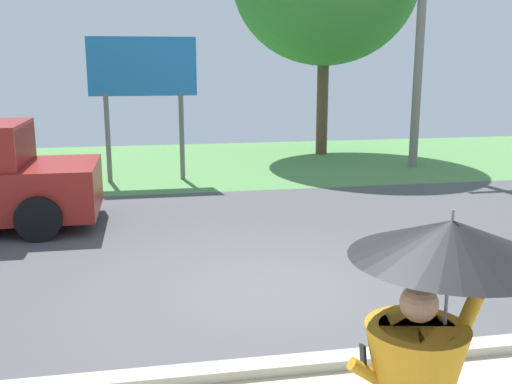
% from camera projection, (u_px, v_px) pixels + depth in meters
% --- Properties ---
extents(ground_plane, '(40.00, 22.00, 0.20)m').
position_uv_depth(ground_plane, '(237.00, 231.00, 10.49)').
color(ground_plane, '#4C4C4F').
extents(monk_pedestrian, '(1.15, 1.14, 2.13)m').
position_uv_depth(monk_pedestrian, '(422.00, 371.00, 3.42)').
color(monk_pedestrian, orange).
rests_on(monk_pedestrian, ground_plane).
extents(utility_pole, '(1.80, 0.24, 6.61)m').
position_uv_depth(utility_pole, '(420.00, 40.00, 15.85)').
color(utility_pole, gray).
rests_on(utility_pole, ground_plane).
extents(roadside_billboard, '(2.60, 0.12, 3.50)m').
position_uv_depth(roadside_billboard, '(143.00, 77.00, 14.17)').
color(roadside_billboard, slate).
rests_on(roadside_billboard, ground_plane).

